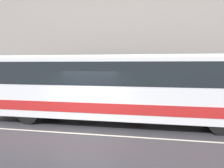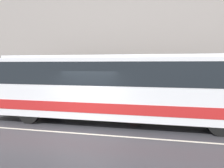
% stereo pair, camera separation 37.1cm
% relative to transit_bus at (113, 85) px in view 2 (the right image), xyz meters
% --- Properties ---
extents(ground_plane, '(60.00, 60.00, 0.00)m').
position_rel_transit_bus_xyz_m(ground_plane, '(-0.81, -2.19, -1.81)').
color(ground_plane, '#333338').
extents(sidewalk, '(60.00, 2.36, 0.15)m').
position_rel_transit_bus_xyz_m(sidewalk, '(-0.81, 2.99, -1.74)').
color(sidewalk, gray).
rests_on(sidewalk, ground_plane).
extents(building_facade, '(60.00, 0.35, 11.64)m').
position_rel_transit_bus_xyz_m(building_facade, '(-0.81, 4.31, 3.80)').
color(building_facade, gray).
rests_on(building_facade, ground_plane).
extents(lane_stripe, '(54.00, 0.14, 0.01)m').
position_rel_transit_bus_xyz_m(lane_stripe, '(-0.81, -2.19, -1.81)').
color(lane_stripe, beige).
rests_on(lane_stripe, ground_plane).
extents(transit_bus, '(12.48, 2.59, 3.22)m').
position_rel_transit_bus_xyz_m(transit_bus, '(0.00, 0.00, 0.00)').
color(transit_bus, silver).
rests_on(transit_bus, ground_plane).
extents(pedestrian_waiting, '(0.36, 0.36, 1.60)m').
position_rel_transit_bus_xyz_m(pedestrian_waiting, '(0.34, 3.75, -0.93)').
color(pedestrian_waiting, maroon).
rests_on(pedestrian_waiting, sidewalk).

